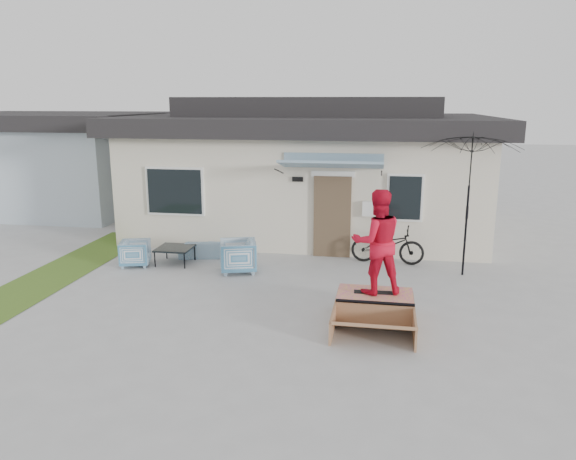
% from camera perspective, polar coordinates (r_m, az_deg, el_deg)
% --- Properties ---
extents(ground, '(90.00, 90.00, 0.00)m').
position_cam_1_polar(ground, '(10.29, -3.36, -9.30)').
color(ground, '#A4A4A4').
rests_on(ground, ground).
extents(grass_strip, '(1.40, 8.00, 0.01)m').
position_cam_1_polar(grass_strip, '(14.01, -22.70, -4.12)').
color(grass_strip, '#3F6320').
rests_on(grass_strip, ground).
extents(house, '(10.80, 8.49, 4.10)m').
position_cam_1_polar(house, '(17.49, 2.41, 6.70)').
color(house, beige).
rests_on(house, ground).
extents(neighbor_house, '(8.60, 7.60, 3.50)m').
position_cam_1_polar(neighbor_house, '(23.14, -23.86, 6.81)').
color(neighbor_house, '#ADBDCB').
rests_on(neighbor_house, ground).
extents(loveseat, '(1.55, 0.74, 0.58)m').
position_cam_1_polar(loveseat, '(14.34, -8.30, -1.61)').
color(loveseat, teal).
rests_on(loveseat, ground).
extents(armchair_left, '(0.79, 0.82, 0.69)m').
position_cam_1_polar(armchair_left, '(13.91, -15.60, -2.20)').
color(armchair_left, teal).
rests_on(armchair_left, ground).
extents(armchair_right, '(0.97, 1.00, 0.84)m').
position_cam_1_polar(armchair_right, '(12.96, -5.24, -2.55)').
color(armchair_right, teal).
rests_on(armchair_right, ground).
extents(coffee_table, '(0.85, 0.85, 0.42)m').
position_cam_1_polar(coffee_table, '(13.89, -11.66, -2.60)').
color(coffee_table, black).
rests_on(coffee_table, ground).
extents(bicycle, '(1.84, 0.78, 1.15)m').
position_cam_1_polar(bicycle, '(13.77, 10.33, -1.11)').
color(bicycle, black).
rests_on(bicycle, ground).
extents(patio_umbrella, '(2.61, 2.49, 2.20)m').
position_cam_1_polar(patio_umbrella, '(13.02, 18.21, 2.90)').
color(patio_umbrella, black).
rests_on(patio_umbrella, ground).
extents(skate_ramp, '(1.41, 1.86, 0.46)m').
position_cam_1_polar(skate_ramp, '(10.42, 8.99, -7.78)').
color(skate_ramp, '#8C5F40').
rests_on(skate_ramp, ground).
extents(skateboard, '(0.79, 0.23, 0.05)m').
position_cam_1_polar(skateboard, '(10.37, 9.05, -6.37)').
color(skateboard, black).
rests_on(skateboard, skate_ramp).
extents(skater, '(1.12, 0.97, 1.93)m').
position_cam_1_polar(skater, '(10.09, 9.25, -1.06)').
color(skater, red).
rests_on(skater, skateboard).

